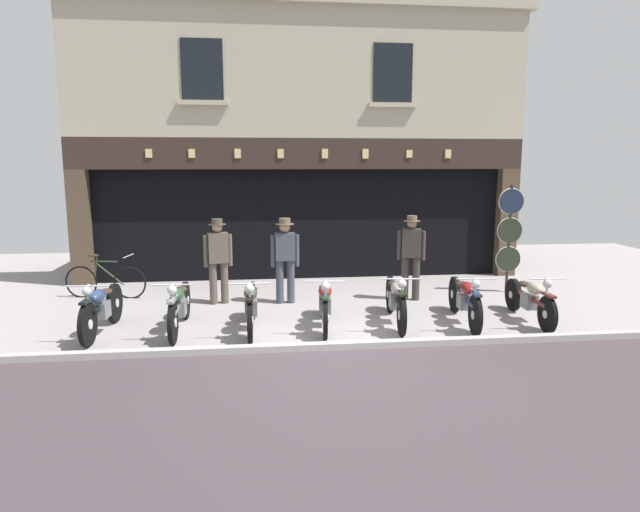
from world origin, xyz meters
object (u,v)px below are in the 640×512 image
(motorcycle_left, at_px, (179,305))
(advert_board_far, at_px, (152,202))
(motorcycle_center, at_px, (325,302))
(motorcycle_far_left, at_px, (101,307))
(advert_board_near, at_px, (196,198))
(motorcycle_center_left, at_px, (251,305))
(motorcycle_center_right, at_px, (396,299))
(salesman_left, at_px, (218,257))
(motorcycle_right, at_px, (465,299))
(tyre_sign_pole, at_px, (510,232))
(salesman_right, at_px, (411,254))
(motorcycle_far_right, at_px, (530,298))
(shopkeeper_center, at_px, (285,256))
(leaning_bicycle, at_px, (105,280))

(motorcycle_left, xyz_separation_m, advert_board_far, (-1.08, 4.09, 1.42))
(motorcycle_left, relative_size, motorcycle_center, 1.07)
(motorcycle_far_left, relative_size, advert_board_near, 1.81)
(motorcycle_center_left, xyz_separation_m, motorcycle_center_right, (2.47, 0.11, 0.00))
(salesman_left, relative_size, advert_board_far, 1.83)
(motorcycle_center_left, relative_size, motorcycle_right, 0.95)
(motorcycle_far_left, distance_m, motorcycle_center, 3.64)
(motorcycle_center_right, height_order, motorcycle_right, motorcycle_center_right)
(salesman_left, bearing_deg, tyre_sign_pole, 169.22)
(advert_board_near, bearing_deg, motorcycle_center, -59.10)
(motorcycle_center_left, bearing_deg, advert_board_far, -60.31)
(salesman_left, height_order, advert_board_far, advert_board_far)
(motorcycle_center_left, height_order, salesman_left, salesman_left)
(motorcycle_left, relative_size, salesman_right, 1.23)
(motorcycle_far_left, relative_size, motorcycle_far_right, 0.99)
(salesman_left, relative_size, tyre_sign_pole, 0.73)
(motorcycle_center_left, height_order, tyre_sign_pole, tyre_sign_pole)
(tyre_sign_pole, xyz_separation_m, advert_board_near, (-6.69, 2.05, 0.63))
(motorcycle_right, bearing_deg, motorcycle_center_left, 6.94)
(motorcycle_right, bearing_deg, shopkeeper_center, -23.41)
(motorcycle_center, xyz_separation_m, shopkeeper_center, (-0.57, 1.71, 0.51))
(motorcycle_left, distance_m, motorcycle_center_left, 1.18)
(motorcycle_left, height_order, advert_board_near, advert_board_near)
(motorcycle_center, bearing_deg, salesman_left, -37.55)
(motorcycle_center, distance_m, shopkeeper_center, 1.88)
(shopkeeper_center, relative_size, tyre_sign_pole, 0.74)
(motorcycle_right, xyz_separation_m, leaning_bicycle, (-6.64, 2.63, -0.07))
(motorcycle_far_left, bearing_deg, motorcycle_center, -176.75)
(motorcycle_far_right, bearing_deg, motorcycle_left, 1.79)
(motorcycle_center_left, distance_m, motorcycle_center, 1.24)
(motorcycle_center_left, distance_m, salesman_left, 2.03)
(leaning_bicycle, bearing_deg, shopkeeper_center, 87.30)
(motorcycle_center_right, distance_m, advert_board_near, 5.73)
(motorcycle_center_left, relative_size, motorcycle_center, 1.02)
(advert_board_near, height_order, leaning_bicycle, advert_board_near)
(motorcycle_far_right, xyz_separation_m, tyre_sign_pole, (0.61, 2.19, 0.90))
(tyre_sign_pole, xyz_separation_m, leaning_bicycle, (-8.42, 0.46, -0.94))
(motorcycle_center_left, relative_size, motorcycle_center_right, 0.95)
(motorcycle_center, height_order, motorcycle_far_right, motorcycle_center)
(leaning_bicycle, bearing_deg, motorcycle_center_left, 59.32)
(motorcycle_far_left, height_order, motorcycle_center_right, motorcycle_far_left)
(motorcycle_center_right, relative_size, salesman_right, 1.24)
(motorcycle_far_left, relative_size, advert_board_far, 2.16)
(motorcycle_left, relative_size, advert_board_near, 1.91)
(motorcycle_center_right, relative_size, shopkeeper_center, 1.25)
(salesman_right, distance_m, tyre_sign_pole, 2.32)
(motorcycle_center_right, distance_m, advert_board_far, 6.41)
(salesman_left, height_order, advert_board_near, advert_board_near)
(motorcycle_left, bearing_deg, advert_board_far, -74.19)
(motorcycle_center_left, bearing_deg, salesman_left, -69.74)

